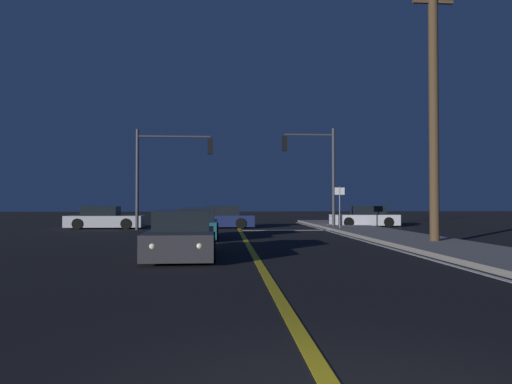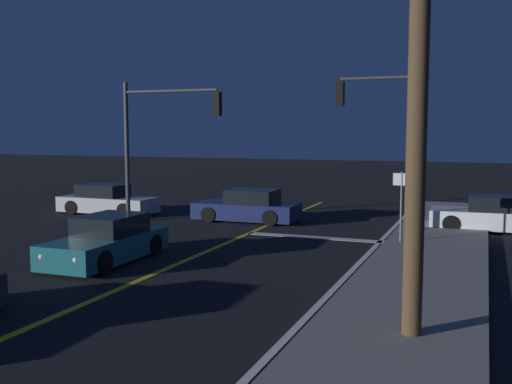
% 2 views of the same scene
% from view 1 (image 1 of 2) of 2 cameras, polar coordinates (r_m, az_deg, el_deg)
% --- Properties ---
extents(sidewalk_right, '(3.20, 45.38, 0.15)m').
position_cam_1_polar(sidewalk_right, '(17.79, 21.46, -6.00)').
color(sidewalk_right, gray).
rests_on(sidewalk_right, ground).
extents(lane_line_center, '(0.20, 42.86, 0.01)m').
position_cam_1_polar(lane_line_center, '(16.14, -0.56, -6.83)').
color(lane_line_center, gold).
rests_on(lane_line_center, ground).
extents(lane_line_edge_right, '(0.16, 42.86, 0.01)m').
position_cam_1_polar(lane_line_edge_right, '(17.09, 15.81, -6.47)').
color(lane_line_edge_right, silver).
rests_on(lane_line_edge_right, ground).
extents(stop_bar, '(5.04, 0.50, 0.01)m').
position_cam_1_polar(stop_bar, '(27.40, 3.40, -4.51)').
color(stop_bar, silver).
rests_on(stop_bar, ground).
extents(car_far_approaching_silver, '(4.55, 1.84, 1.34)m').
position_cam_1_polar(car_far_approaching_silver, '(30.57, -17.40, -3.04)').
color(car_far_approaching_silver, '#B2B5BA').
rests_on(car_far_approaching_silver, ground).
extents(car_mid_block_teal, '(1.86, 4.27, 1.34)m').
position_cam_1_polar(car_mid_block_teal, '(21.27, -6.95, -3.91)').
color(car_mid_block_teal, '#195960').
rests_on(car_mid_block_teal, ground).
extents(car_parked_curb_navy, '(4.41, 2.01, 1.34)m').
position_cam_1_polar(car_parked_curb_navy, '(29.92, -4.32, -3.13)').
color(car_parked_curb_navy, navy).
rests_on(car_parked_curb_navy, ground).
extents(car_following_oncoming_charcoal, '(2.01, 4.71, 1.34)m').
position_cam_1_polar(car_following_oncoming_charcoal, '(14.34, -8.69, -5.21)').
color(car_following_oncoming_charcoal, '#2D2D33').
rests_on(car_following_oncoming_charcoal, ground).
extents(car_distant_tail_white, '(4.29, 2.01, 1.34)m').
position_cam_1_polar(car_distant_tail_white, '(32.36, 12.70, -2.96)').
color(car_distant_tail_white, silver).
rests_on(car_distant_tail_white, ground).
extents(traffic_signal_near_right, '(3.27, 0.28, 6.14)m').
position_cam_1_polar(traffic_signal_near_right, '(30.08, 7.05, 3.47)').
color(traffic_signal_near_right, '#38383D').
rests_on(traffic_signal_near_right, ground).
extents(traffic_signal_far_left, '(4.37, 0.28, 5.76)m').
position_cam_1_polar(traffic_signal_far_left, '(28.33, -10.64, 3.44)').
color(traffic_signal_far_left, '#38383D').
rests_on(traffic_signal_far_left, ground).
extents(utility_pole_right, '(1.84, 0.35, 10.53)m').
position_cam_1_polar(utility_pole_right, '(19.66, 20.14, 10.11)').
color(utility_pole_right, '#4C3823').
rests_on(utility_pole_right, ground).
extents(street_sign_corner, '(0.56, 0.06, 2.45)m').
position_cam_1_polar(street_sign_corner, '(27.41, 9.80, -1.06)').
color(street_sign_corner, slate).
rests_on(street_sign_corner, ground).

